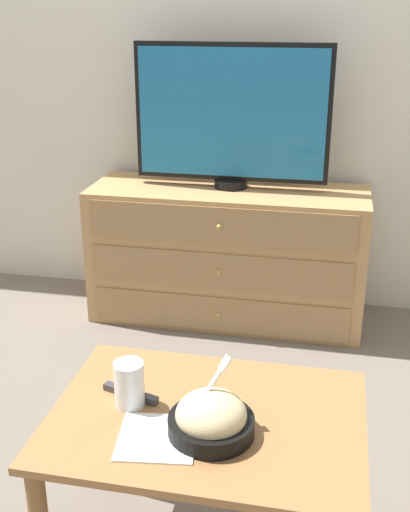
% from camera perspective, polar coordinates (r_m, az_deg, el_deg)
% --- Properties ---
extents(ground_plane, '(12.00, 12.00, 0.00)m').
position_cam_1_polar(ground_plane, '(3.30, 2.50, -3.31)').
color(ground_plane, '#70665B').
extents(wall_back, '(12.00, 0.05, 2.60)m').
position_cam_1_polar(wall_back, '(3.02, 3.01, 19.88)').
color(wall_back, silver).
rests_on(wall_back, ground_plane).
extents(dresser, '(1.24, 0.44, 0.62)m').
position_cam_1_polar(dresser, '(2.96, 2.00, 0.17)').
color(dresser, tan).
rests_on(dresser, ground_plane).
extents(tv, '(0.85, 0.15, 0.62)m').
position_cam_1_polar(tv, '(2.82, 2.40, 12.39)').
color(tv, black).
rests_on(tv, dresser).
extents(coffee_table, '(0.75, 0.54, 0.47)m').
position_cam_1_polar(coffee_table, '(1.63, 0.14, -16.22)').
color(coffee_table, '#9E6B3D').
rests_on(coffee_table, ground_plane).
extents(takeout_bowl, '(0.20, 0.20, 0.18)m').
position_cam_1_polar(takeout_bowl, '(1.51, 0.55, -14.27)').
color(takeout_bowl, black).
rests_on(takeout_bowl, coffee_table).
extents(drink_cup, '(0.07, 0.07, 0.12)m').
position_cam_1_polar(drink_cup, '(1.60, -6.73, -11.49)').
color(drink_cup, '#9E6638').
rests_on(drink_cup, coffee_table).
extents(napkin, '(0.20, 0.20, 0.00)m').
position_cam_1_polar(napkin, '(1.52, -4.26, -15.78)').
color(napkin, white).
rests_on(napkin, coffee_table).
extents(remote_control, '(0.15, 0.06, 0.02)m').
position_cam_1_polar(remote_control, '(1.66, -6.63, -12.04)').
color(remote_control, '#38383D').
rests_on(remote_control, coffee_table).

